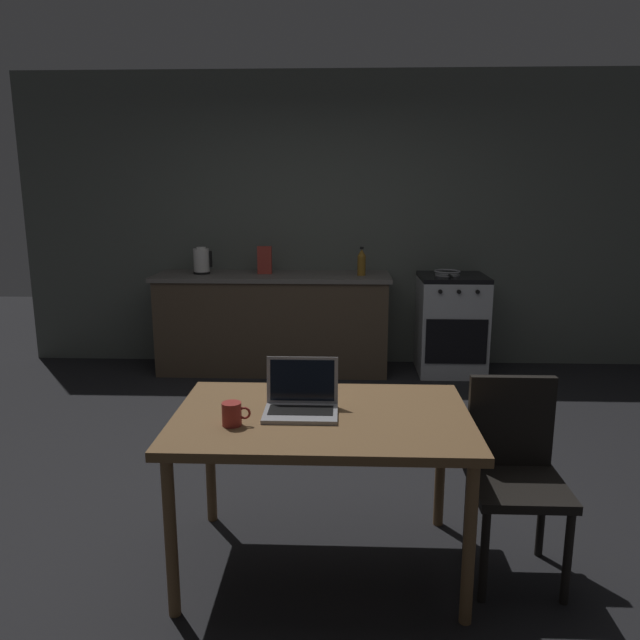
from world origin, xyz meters
TOP-DOWN VIEW (x-y plane):
  - ground_plane at (0.00, 0.00)m, footprint 12.00×12.00m
  - back_wall at (0.30, 2.61)m, footprint 6.40×0.10m
  - kitchen_counter at (-0.46, 2.26)m, footprint 2.16×0.64m
  - stove_oven at (1.19, 2.26)m, footprint 0.60×0.62m
  - dining_table at (0.10, -0.79)m, footprint 1.29×0.85m
  - chair at (0.95, -0.77)m, footprint 0.40×0.40m
  - laptop at (0.01, -0.77)m, footprint 0.32×0.25m
  - electric_kettle at (-1.12, 2.26)m, footprint 0.17×0.15m
  - bottle at (0.35, 2.21)m, footprint 0.07×0.07m
  - frying_pan at (1.13, 2.23)m, footprint 0.24×0.41m
  - coffee_mug at (-0.26, -0.93)m, footprint 0.12×0.08m
  - cereal_box at (-0.53, 2.28)m, footprint 0.13×0.05m

SIDE VIEW (x-z plane):
  - ground_plane at x=0.00m, z-range 0.00..0.00m
  - stove_oven at x=1.19m, z-range 0.00..0.91m
  - kitchen_counter at x=-0.46m, z-range 0.00..0.91m
  - chair at x=0.95m, z-range 0.06..0.94m
  - dining_table at x=0.10m, z-range 0.30..1.03m
  - laptop at x=0.01m, z-range 0.67..0.89m
  - coffee_mug at x=-0.26m, z-range 0.73..0.83m
  - frying_pan at x=1.13m, z-range 0.92..0.96m
  - electric_kettle at x=-1.12m, z-range 0.91..1.16m
  - bottle at x=0.35m, z-range 0.91..1.16m
  - cereal_box at x=-0.53m, z-range 0.91..1.17m
  - back_wall at x=0.30m, z-range 0.00..2.75m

